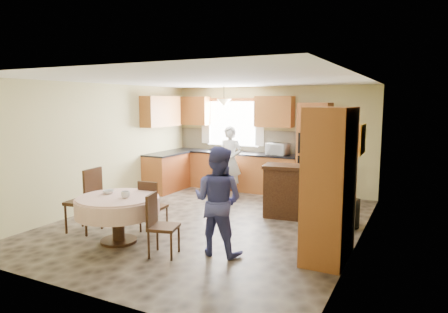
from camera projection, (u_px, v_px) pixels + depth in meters
name	position (u px, v px, depth m)	size (l,w,h in m)	color
floor	(211.00, 222.00, 7.13)	(5.00, 6.00, 0.01)	brown
ceiling	(210.00, 80.00, 6.79)	(5.00, 6.00, 0.01)	white
wall_back	(270.00, 139.00, 9.61)	(5.00, 0.02, 2.50)	#C1B97B
wall_front	(76.00, 184.00, 4.31)	(5.00, 0.02, 2.50)	#C1B97B
wall_left	(102.00, 146.00, 8.08)	(0.02, 6.00, 2.50)	#C1B97B
wall_right	(360.00, 163.00, 5.84)	(0.02, 6.00, 2.50)	#C1B97B
window	(233.00, 123.00, 9.99)	(1.40, 0.03, 1.10)	white
curtain_left	(206.00, 121.00, 10.28)	(0.22, 0.02, 1.15)	white
curtain_right	(260.00, 122.00, 9.60)	(0.22, 0.02, 1.15)	white
base_cab_back	(233.00, 171.00, 9.83)	(3.30, 0.60, 0.88)	#BA6E31
counter_back	(233.00, 153.00, 9.77)	(3.30, 0.64, 0.04)	black
base_cab_left	(167.00, 173.00, 9.64)	(0.60, 1.20, 0.88)	#BA6E31
counter_left	(166.00, 154.00, 9.58)	(0.64, 1.20, 0.04)	black
backsplash	(238.00, 140.00, 9.99)	(3.30, 0.02, 0.55)	#C3B28A
wall_cab_left	(194.00, 111.00, 10.29)	(0.85, 0.33, 0.72)	#AC652B
wall_cab_right	(274.00, 112.00, 9.31)	(0.90, 0.33, 0.72)	#AC652B
wall_cab_side	(161.00, 111.00, 9.50)	(0.33, 1.20, 0.72)	#AC652B
oven_tower	(314.00, 151.00, 8.84)	(0.66, 0.62, 2.12)	#BA6E31
oven_upper	(311.00, 144.00, 8.54)	(0.56, 0.01, 0.45)	black
oven_lower	(310.00, 167.00, 8.61)	(0.56, 0.01, 0.45)	black
pendant	(224.00, 103.00, 9.50)	(0.36, 0.36, 0.18)	beige
sideboard	(299.00, 194.00, 7.34)	(1.29, 0.53, 0.92)	#3E2410
space_heater	(346.00, 213.00, 6.79)	(0.38, 0.26, 0.52)	black
cupboard	(330.00, 184.00, 5.39)	(0.54, 1.08, 2.07)	#BA6E31
dining_table	(118.00, 207.00, 6.06)	(1.26, 1.26, 0.71)	#3E2410
chair_left	(87.00, 197.00, 6.54)	(0.52, 0.52, 1.07)	#3E2410
chair_back	(151.00, 204.00, 6.56)	(0.41, 0.41, 0.86)	#3E2410
chair_right	(159.00, 222.00, 5.55)	(0.46, 0.46, 0.87)	#3E2410
framed_picture	(362.00, 139.00, 6.09)	(0.06, 0.56, 0.46)	gold
microwave	(278.00, 149.00, 9.19)	(0.49, 0.33, 0.27)	silver
person_sink	(230.00, 161.00, 9.11)	(0.58, 0.38, 1.59)	silver
person_dining	(218.00, 201.00, 5.57)	(0.74, 0.58, 1.53)	#3E4187
bowl_sideboard	(283.00, 166.00, 7.41)	(0.23, 0.23, 0.06)	#B2B2B2
bottle_sideboard	(320.00, 162.00, 7.09)	(0.12, 0.12, 0.31)	silver
cup_table	(125.00, 195.00, 5.92)	(0.13, 0.13, 0.10)	#B2B2B2
bowl_table	(108.00, 192.00, 6.22)	(0.17, 0.17, 0.05)	#B2B2B2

